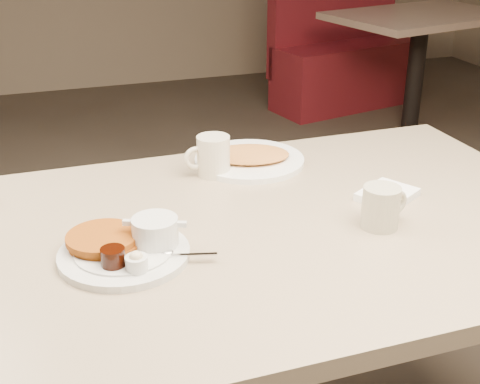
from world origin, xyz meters
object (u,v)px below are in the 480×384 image
object	(u,v)px
coffee_mug_near	(382,206)
booth_back_right	(349,50)
diner_table	(243,294)
main_plate	(127,246)
hash_plate	(249,158)
coffee_mug_far	(212,156)

from	to	relation	value
coffee_mug_near	booth_back_right	distance (m)	3.36
diner_table	booth_back_right	size ratio (longest dim) A/B	1.05
main_plate	booth_back_right	distance (m)	3.58
hash_plate	booth_back_right	distance (m)	3.06
coffee_mug_near	hash_plate	size ratio (longest dim) A/B	0.33
coffee_mug_near	main_plate	bearing A→B (deg)	174.56
diner_table	hash_plate	distance (m)	0.40
diner_table	coffee_mug_far	xyz separation A→B (m)	(0.02, 0.29, 0.22)
booth_back_right	main_plate	bearing A→B (deg)	-124.93
coffee_mug_near	booth_back_right	world-z (taller)	booth_back_right
coffee_mug_far	main_plate	bearing A→B (deg)	-129.26
diner_table	main_plate	xyz separation A→B (m)	(-0.25, -0.04, 0.19)
main_plate	coffee_mug_far	world-z (taller)	coffee_mug_far
diner_table	main_plate	distance (m)	0.32
diner_table	hash_plate	world-z (taller)	hash_plate
diner_table	main_plate	bearing A→B (deg)	-169.91
main_plate	coffee_mug_near	size ratio (longest dim) A/B	2.81
hash_plate	coffee_mug_far	bearing A→B (deg)	-159.39
hash_plate	booth_back_right	xyz separation A→B (m)	(1.66, 2.55, -0.35)
coffee_mug_far	hash_plate	world-z (taller)	coffee_mug_far
diner_table	booth_back_right	bearing A→B (deg)	58.11
coffee_mug_near	booth_back_right	bearing A→B (deg)	62.93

